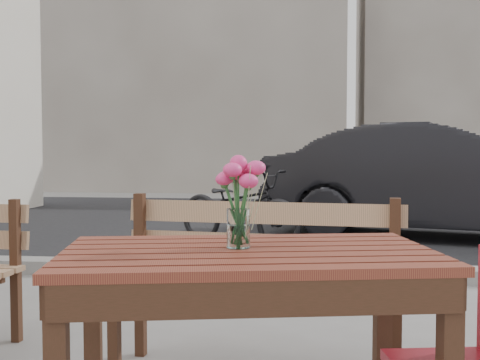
{
  "coord_description": "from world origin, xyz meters",
  "views": [
    {
      "loc": [
        0.11,
        -2.08,
        1.11
      ],
      "look_at": [
        -0.12,
        -0.0,
        1.0
      ],
      "focal_mm": 45.0,
      "sensor_mm": 36.0,
      "label": 1
    }
  ],
  "objects_px": {
    "main_table": "(248,286)",
    "main_vase": "(238,190)",
    "parked_car": "(441,181)",
    "red_chair": "(479,355)",
    "bicycle": "(239,207)"
  },
  "relations": [
    {
      "from": "main_table",
      "to": "main_vase",
      "type": "xyz_separation_m",
      "value": [
        -0.04,
        0.03,
        0.32
      ]
    },
    {
      "from": "main_table",
      "to": "main_vase",
      "type": "height_order",
      "value": "main_vase"
    },
    {
      "from": "main_vase",
      "to": "parked_car",
      "type": "relative_size",
      "value": 0.07
    },
    {
      "from": "main_vase",
      "to": "main_table",
      "type": "bearing_deg",
      "value": -38.99
    },
    {
      "from": "red_chair",
      "to": "parked_car",
      "type": "height_order",
      "value": "parked_car"
    },
    {
      "from": "red_chair",
      "to": "main_table",
      "type": "bearing_deg",
      "value": -102.99
    },
    {
      "from": "main_table",
      "to": "main_vase",
      "type": "relative_size",
      "value": 4.29
    },
    {
      "from": "main_vase",
      "to": "bicycle",
      "type": "distance_m",
      "value": 4.82
    },
    {
      "from": "main_vase",
      "to": "bicycle",
      "type": "relative_size",
      "value": 0.19
    },
    {
      "from": "main_vase",
      "to": "bicycle",
      "type": "xyz_separation_m",
      "value": [
        -0.56,
        4.76,
        -0.53
      ]
    },
    {
      "from": "parked_car",
      "to": "red_chair",
      "type": "bearing_deg",
      "value": -175.53
    },
    {
      "from": "parked_car",
      "to": "main_vase",
      "type": "bearing_deg",
      "value": 176.88
    },
    {
      "from": "parked_car",
      "to": "bicycle",
      "type": "relative_size",
      "value": 2.58
    },
    {
      "from": "main_table",
      "to": "main_vase",
      "type": "bearing_deg",
      "value": 129.72
    },
    {
      "from": "bicycle",
      "to": "main_table",
      "type": "bearing_deg",
      "value": -143.44
    }
  ]
}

